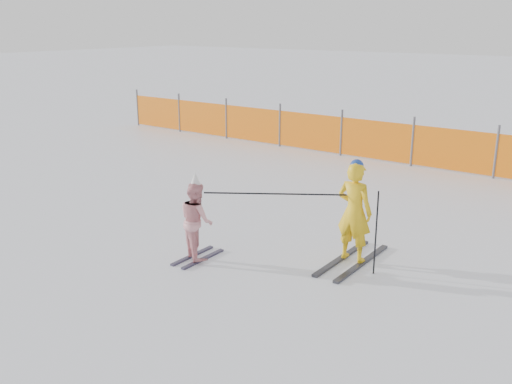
% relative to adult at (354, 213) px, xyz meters
% --- Properties ---
extents(ground, '(120.00, 120.00, 0.00)m').
position_rel_adult_xyz_m(ground, '(-1.38, -1.08, -0.79)').
color(ground, white).
rests_on(ground, ground).
extents(adult, '(0.56, 1.65, 1.60)m').
position_rel_adult_xyz_m(adult, '(0.00, 0.00, 0.00)').
color(adult, black).
rests_on(adult, ground).
extents(child, '(0.72, 0.91, 1.37)m').
position_rel_adult_xyz_m(child, '(-1.97, -1.29, -0.16)').
color(child, black).
rests_on(child, ground).
extents(ski_poles, '(2.34, 1.17, 1.25)m').
position_rel_adult_xyz_m(ski_poles, '(-0.45, -0.48, 0.11)').
color(ski_poles, black).
rests_on(ski_poles, ground).
extents(safety_fence, '(14.59, 0.06, 1.25)m').
position_rel_adult_xyz_m(safety_fence, '(-4.32, 6.29, -0.23)').
color(safety_fence, '#595960').
rests_on(safety_fence, ground).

